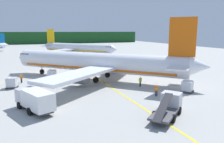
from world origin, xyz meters
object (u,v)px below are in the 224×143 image
(cargo_container_mid, at_px, (187,87))
(airliner_foreground, at_px, (98,63))
(crew_marshaller, at_px, (140,81))
(airliner_mid_apron, at_px, (77,48))
(cargo_container_near, at_px, (12,83))
(service_truck_pushback, at_px, (169,105))
(service_truck_baggage, at_px, (35,99))
(crew_supervisor, at_px, (21,78))
(cargo_container_far, at_px, (52,74))
(crew_loader_left, at_px, (157,90))

(cargo_container_mid, bearing_deg, airliner_foreground, 126.09)
(cargo_container_mid, bearing_deg, crew_marshaller, 130.37)
(airliner_foreground, height_order, cargo_container_mid, airliner_foreground)
(airliner_mid_apron, distance_m, cargo_container_near, 52.41)
(airliner_foreground, bearing_deg, service_truck_pushback, -85.12)
(service_truck_baggage, distance_m, crew_supervisor, 16.83)
(cargo_container_mid, xyz_separation_m, crew_supervisor, (-24.60, 16.88, 0.04))
(service_truck_baggage, bearing_deg, cargo_container_near, 103.50)
(airliner_mid_apron, xyz_separation_m, service_truck_pushback, (-4.52, -67.63, -1.77))
(cargo_container_far, bearing_deg, crew_marshaller, -42.46)
(crew_supervisor, bearing_deg, service_truck_pushback, -56.00)
(airliner_mid_apron, relative_size, crew_loader_left, 17.54)
(airliner_mid_apron, bearing_deg, cargo_container_near, -114.95)
(cargo_container_near, relative_size, crew_marshaller, 1.20)
(airliner_foreground, distance_m, cargo_container_near, 15.99)
(cargo_container_near, distance_m, crew_loader_left, 24.29)
(crew_supervisor, bearing_deg, cargo_container_mid, -34.45)
(airliner_mid_apron, relative_size, crew_supervisor, 18.08)
(cargo_container_near, bearing_deg, cargo_container_far, 36.37)
(service_truck_baggage, xyz_separation_m, cargo_container_mid, (22.98, -0.14, -0.58))
(crew_loader_left, distance_m, crew_supervisor, 25.32)
(service_truck_pushback, height_order, cargo_container_near, service_truck_pushback)
(cargo_container_far, bearing_deg, service_truck_pushback, -68.04)
(service_truck_pushback, bearing_deg, airliner_foreground, 94.88)
(crew_marshaller, height_order, crew_loader_left, crew_marshaller)
(crew_supervisor, bearing_deg, crew_loader_left, -41.93)
(crew_loader_left, relative_size, crew_supervisor, 1.03)
(service_truck_pushback, height_order, crew_supervisor, service_truck_pushback)
(airliner_mid_apron, height_order, cargo_container_near, airliner_mid_apron)
(cargo_container_near, bearing_deg, crew_loader_left, -33.07)
(service_truck_baggage, relative_size, crew_loader_left, 4.03)
(airliner_mid_apron, xyz_separation_m, cargo_container_mid, (4.03, -60.70, -2.02))
(cargo_container_mid, distance_m, crew_supervisor, 29.84)
(cargo_container_mid, bearing_deg, cargo_container_far, 135.38)
(airliner_mid_apron, height_order, service_truck_baggage, airliner_mid_apron)
(airliner_mid_apron, distance_m, cargo_container_mid, 60.86)
(airliner_mid_apron, distance_m, service_truck_pushback, 67.80)
(cargo_container_mid, distance_m, cargo_container_far, 26.45)
(crew_marshaller, relative_size, crew_loader_left, 1.03)
(cargo_container_far, xyz_separation_m, crew_marshaller, (13.68, -12.52, 0.15))
(airliner_mid_apron, relative_size, crew_marshaller, 17.07)
(cargo_container_mid, bearing_deg, cargo_container_near, 153.18)
(cargo_container_far, relative_size, crew_supervisor, 1.36)
(service_truck_baggage, relative_size, cargo_container_far, 3.06)
(cargo_container_near, bearing_deg, service_truck_pushback, -48.89)
(cargo_container_far, relative_size, crew_marshaller, 1.28)
(crew_marshaller, bearing_deg, cargo_container_far, 137.54)
(airliner_mid_apron, relative_size, service_truck_baggage, 4.35)
(crew_supervisor, bearing_deg, cargo_container_far, 16.41)
(cargo_container_mid, bearing_deg, service_truck_baggage, 179.66)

